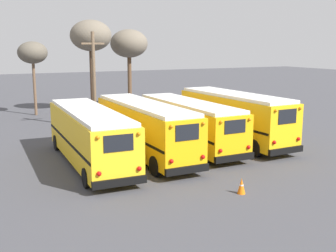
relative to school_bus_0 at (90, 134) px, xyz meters
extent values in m
plane|color=#424247|center=(5.05, -0.17, -1.66)|extent=(160.00, 160.00, 0.00)
cube|color=yellow|center=(0.00, 0.02, -0.07)|extent=(2.80, 10.53, 2.52)
cube|color=white|center=(0.00, 0.02, 1.29)|extent=(2.59, 10.11, 0.20)
cube|color=black|center=(-0.16, -5.25, -1.15)|extent=(2.53, 0.28, 0.36)
cube|color=black|center=(-0.16, -5.22, 0.62)|extent=(1.36, 0.07, 0.76)
sphere|color=red|center=(-1.09, -5.23, -0.64)|extent=(0.22, 0.22, 0.22)
sphere|color=orange|center=(-1.09, -5.23, 0.97)|extent=(0.18, 0.18, 0.18)
sphere|color=red|center=(0.76, -5.29, -0.64)|extent=(0.22, 0.22, 0.22)
sphere|color=orange|center=(0.76, -5.29, 0.97)|extent=(0.18, 0.18, 0.18)
cube|color=black|center=(-1.25, 0.06, -0.26)|extent=(0.34, 10.25, 0.14)
cube|color=black|center=(1.25, -0.02, -0.26)|extent=(0.34, 10.25, 0.14)
cylinder|color=black|center=(-1.03, 3.98, -1.19)|extent=(0.31, 0.95, 0.95)
cylinder|color=black|center=(1.28, 3.91, -1.19)|extent=(0.31, 0.95, 0.95)
cylinder|color=black|center=(-1.28, -3.87, -1.19)|extent=(0.31, 0.95, 0.95)
cylinder|color=black|center=(1.04, -3.95, -1.19)|extent=(0.31, 0.95, 0.95)
cube|color=#EAAA0F|center=(3.36, 0.23, 0.01)|extent=(2.38, 10.39, 2.61)
cube|color=white|center=(3.36, 0.23, 1.42)|extent=(2.20, 9.98, 0.20)
cube|color=black|center=(3.39, -5.00, -1.12)|extent=(2.37, 0.21, 0.36)
cube|color=black|center=(3.39, -4.97, 0.73)|extent=(1.28, 0.04, 0.78)
sphere|color=red|center=(2.52, -5.01, -0.58)|extent=(0.22, 0.22, 0.22)
sphere|color=orange|center=(2.52, -5.01, 1.10)|extent=(0.18, 0.18, 0.18)
sphere|color=red|center=(4.27, -5.00, -0.58)|extent=(0.22, 0.22, 0.22)
sphere|color=orange|center=(4.27, -5.00, 1.10)|extent=(0.18, 0.18, 0.18)
cube|color=black|center=(2.19, 0.23, -0.19)|extent=(0.08, 10.17, 0.14)
cube|color=black|center=(4.54, 0.24, -0.19)|extent=(0.08, 10.17, 0.14)
cylinder|color=black|center=(2.26, 4.12, -1.14)|extent=(0.29, 1.04, 1.04)
cylinder|color=black|center=(4.42, 4.13, -1.14)|extent=(0.29, 1.04, 1.04)
cylinder|color=black|center=(2.30, -3.66, -1.14)|extent=(0.29, 1.04, 1.04)
cylinder|color=black|center=(4.47, -3.65, -1.14)|extent=(0.29, 1.04, 1.04)
cube|color=#EAAA0F|center=(6.73, 0.95, -0.09)|extent=(2.49, 10.14, 2.43)
cube|color=white|center=(6.73, 0.95, 1.22)|extent=(2.29, 9.73, 0.20)
cube|color=black|center=(6.75, -4.15, -1.13)|extent=(2.48, 0.21, 0.36)
cube|color=black|center=(6.75, -4.13, 0.58)|extent=(1.34, 0.04, 0.73)
sphere|color=red|center=(5.84, -4.17, -0.64)|extent=(0.22, 0.22, 0.22)
sphere|color=orange|center=(5.84, -4.17, 0.90)|extent=(0.18, 0.18, 0.18)
sphere|color=red|center=(7.67, -4.16, -0.64)|extent=(0.22, 0.22, 0.22)
sphere|color=orange|center=(7.67, -4.16, 0.90)|extent=(0.18, 0.18, 0.18)
cube|color=black|center=(5.50, 0.95, -0.27)|extent=(0.07, 9.93, 0.14)
cube|color=black|center=(7.96, 0.96, -0.27)|extent=(0.07, 9.93, 0.14)
cylinder|color=black|center=(5.57, 4.71, -1.15)|extent=(0.29, 1.01, 1.01)
cylinder|color=black|center=(7.85, 4.72, -1.15)|extent=(0.29, 1.01, 1.01)
cylinder|color=black|center=(5.61, -2.82, -1.15)|extent=(0.29, 1.01, 1.01)
cylinder|color=black|center=(7.88, -2.81, -1.15)|extent=(0.29, 1.01, 1.01)
cube|color=yellow|center=(10.09, 0.73, 0.10)|extent=(2.80, 9.89, 2.78)
cube|color=white|center=(10.09, 0.73, 1.59)|extent=(2.59, 9.49, 0.20)
cube|color=black|center=(10.27, -4.21, -1.11)|extent=(2.50, 0.29, 0.36)
cube|color=black|center=(10.27, -4.19, 0.87)|extent=(1.35, 0.08, 0.83)
sphere|color=red|center=(9.35, -4.26, -0.52)|extent=(0.22, 0.22, 0.22)
sphere|color=orange|center=(9.35, -4.26, 1.27)|extent=(0.18, 0.18, 0.18)
sphere|color=red|center=(11.19, -4.19, -0.52)|extent=(0.22, 0.22, 0.22)
sphere|color=orange|center=(11.19, -4.19, 1.27)|extent=(0.18, 0.18, 0.18)
cube|color=black|center=(8.85, 0.68, -0.11)|extent=(0.37, 9.60, 0.14)
cube|color=black|center=(11.33, 0.77, -0.11)|extent=(0.37, 9.60, 0.14)
cylinder|color=black|center=(8.82, 4.29, -1.13)|extent=(0.32, 1.08, 1.07)
cylinder|color=black|center=(11.10, 4.37, -1.13)|extent=(0.32, 1.08, 1.07)
cylinder|color=black|center=(9.08, -2.92, -1.13)|extent=(0.32, 1.08, 1.07)
cylinder|color=black|center=(11.36, -2.83, -1.13)|extent=(0.32, 1.08, 1.07)
cylinder|color=brown|center=(3.19, 9.74, 2.09)|extent=(0.27, 0.27, 7.51)
cube|color=brown|center=(3.19, 9.74, 4.95)|extent=(1.80, 0.14, 0.14)
cylinder|color=brown|center=(0.01, 18.44, 0.88)|extent=(0.26, 0.26, 5.07)
ellipsoid|color=#5B5447|center=(0.01, 18.44, 4.15)|extent=(2.70, 2.70, 2.02)
cylinder|color=brown|center=(10.04, 19.89, 1.13)|extent=(0.42, 0.42, 5.58)
ellipsoid|color=#6B6051|center=(10.04, 19.89, 4.99)|extent=(3.92, 3.92, 2.94)
cylinder|color=#473323|center=(5.34, 17.72, 1.49)|extent=(0.42, 0.42, 6.31)
ellipsoid|color=#6B6051|center=(5.34, 17.72, 5.73)|extent=(3.93, 3.93, 2.94)
cone|color=orange|center=(4.66, -7.68, -1.30)|extent=(0.36, 0.36, 0.71)
cylinder|color=white|center=(4.66, -7.68, -1.27)|extent=(0.17, 0.17, 0.07)
camera|label=1|loc=(-6.11, -22.20, 4.83)|focal=45.00mm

